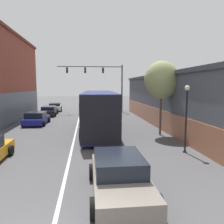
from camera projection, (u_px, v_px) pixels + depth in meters
name	position (u px, v px, depth m)	size (l,w,h in m)	color
lane_center_line	(77.00, 128.00, 20.27)	(0.14, 44.12, 0.01)	silver
building_right_storefront	(187.00, 99.00, 21.17)	(6.67, 26.02, 5.01)	#4C515B
bus	(99.00, 109.00, 18.62)	(3.20, 11.56, 3.35)	navy
hatchback_foreground	(119.00, 176.00, 7.81)	(2.17, 4.45, 1.36)	slate
parked_car_left_near	(55.00, 107.00, 34.09)	(2.42, 4.32, 1.23)	silver
parked_car_left_mid	(36.00, 118.00, 21.94)	(2.28, 3.97, 1.28)	navy
parked_car_left_distant	(49.00, 111.00, 28.83)	(2.20, 4.69, 1.22)	black
traffic_signal_gantry	(101.00, 77.00, 31.89)	(9.48, 0.36, 6.94)	black
street_lamp	(186.00, 115.00, 12.48)	(0.30, 0.30, 3.89)	black
street_tree_near	(161.00, 80.00, 16.80)	(2.65, 2.39, 5.77)	brown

